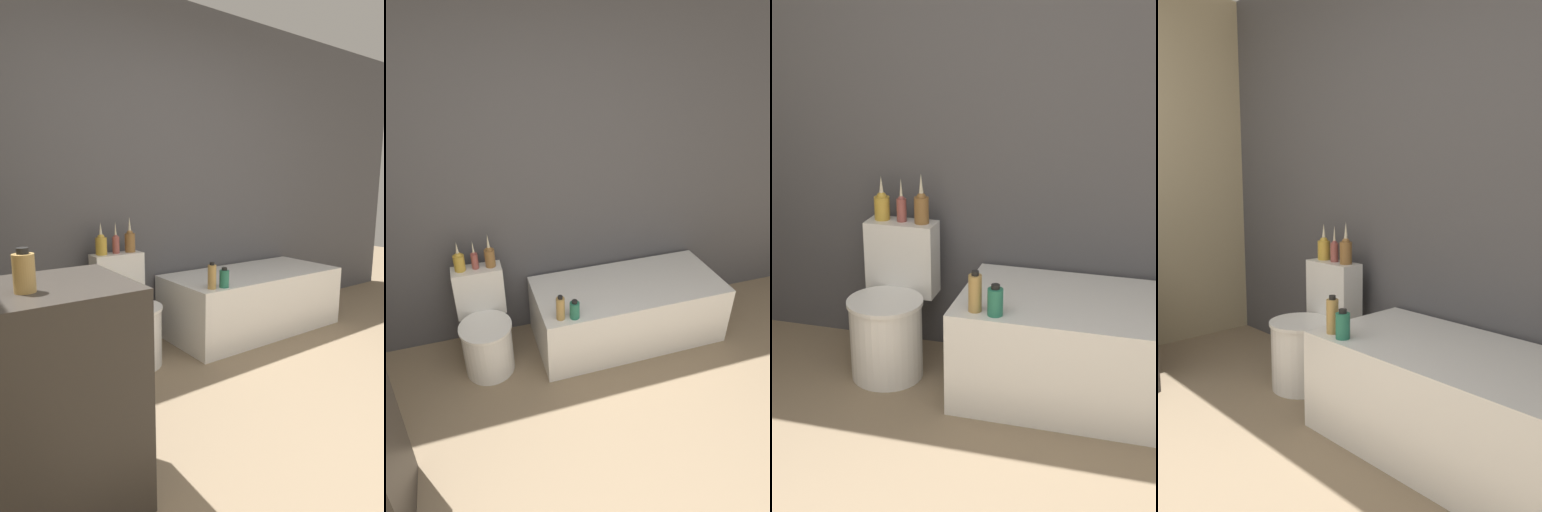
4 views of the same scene
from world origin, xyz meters
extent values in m
cube|color=#4C4C51|center=(0.00, 2.24, 1.30)|extent=(6.40, 0.06, 2.60)
cube|color=white|center=(0.77, 1.85, 0.25)|extent=(1.49, 0.68, 0.50)
cube|color=#B7BCC6|center=(0.77, 1.85, 0.49)|extent=(1.29, 0.48, 0.01)
cylinder|color=white|center=(-0.37, 1.79, 0.20)|extent=(0.36, 0.36, 0.39)
cylinder|color=white|center=(-0.37, 1.79, 0.40)|extent=(0.38, 0.38, 0.02)
cube|color=white|center=(-0.37, 2.05, 0.55)|extent=(0.36, 0.15, 0.39)
cylinder|color=gold|center=(-0.47, 2.06, 0.80)|extent=(0.08, 0.08, 0.12)
sphere|color=gold|center=(-0.47, 2.06, 0.86)|extent=(0.05, 0.05, 0.05)
cone|color=beige|center=(-0.47, 2.06, 0.91)|extent=(0.03, 0.03, 0.11)
cylinder|color=#994C47|center=(-0.37, 2.06, 0.80)|extent=(0.05, 0.05, 0.12)
sphere|color=#994C47|center=(-0.37, 2.06, 0.86)|extent=(0.03, 0.03, 0.03)
cone|color=beige|center=(-0.37, 2.06, 0.91)|extent=(0.02, 0.02, 0.11)
cylinder|color=olive|center=(-0.26, 2.05, 0.81)|extent=(0.07, 0.07, 0.13)
sphere|color=olive|center=(-0.26, 2.05, 0.87)|extent=(0.05, 0.05, 0.05)
cone|color=beige|center=(-0.26, 2.05, 0.93)|extent=(0.03, 0.03, 0.12)
cylinder|color=tan|center=(0.14, 1.60, 0.59)|extent=(0.06, 0.06, 0.17)
cylinder|color=black|center=(0.14, 1.60, 0.68)|extent=(0.03, 0.03, 0.02)
cylinder|color=#267259|center=(0.24, 1.58, 0.56)|extent=(0.07, 0.07, 0.12)
cylinder|color=black|center=(0.24, 1.58, 0.63)|extent=(0.04, 0.04, 0.02)
camera|label=1|loc=(-1.52, -0.53, 1.22)|focal=28.00mm
camera|label=2|loc=(-0.40, -0.51, 2.26)|focal=28.00mm
camera|label=3|loc=(0.89, -1.19, 1.81)|focal=50.00mm
camera|label=4|loc=(1.94, 0.07, 1.26)|focal=35.00mm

